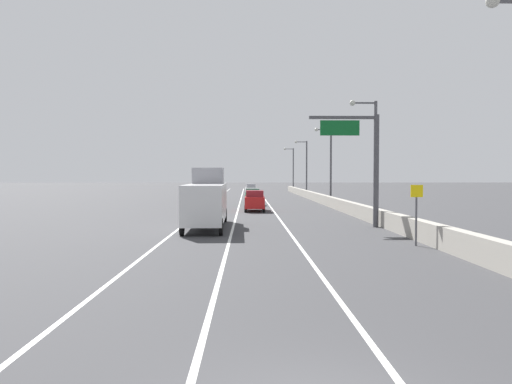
% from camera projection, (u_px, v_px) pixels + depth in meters
% --- Properties ---
extents(ground_plane, '(320.00, 320.00, 0.00)m').
position_uv_depth(ground_plane, '(255.00, 199.00, 70.97)').
color(ground_plane, '#38383A').
extents(lane_stripe_left, '(0.16, 130.00, 0.00)m').
position_uv_depth(lane_stripe_left, '(212.00, 203.00, 61.88)').
color(lane_stripe_left, silver).
rests_on(lane_stripe_left, ground_plane).
extents(lane_stripe_center, '(0.16, 130.00, 0.00)m').
position_uv_depth(lane_stripe_center, '(240.00, 203.00, 61.95)').
color(lane_stripe_center, silver).
rests_on(lane_stripe_center, ground_plane).
extents(lane_stripe_right, '(0.16, 130.00, 0.00)m').
position_uv_depth(lane_stripe_right, '(267.00, 203.00, 62.01)').
color(lane_stripe_right, silver).
rests_on(lane_stripe_right, ground_plane).
extents(jersey_barrier_right, '(0.60, 120.00, 1.10)m').
position_uv_depth(jersey_barrier_right, '(343.00, 206.00, 47.12)').
color(jersey_barrier_right, '#9E998E').
rests_on(jersey_barrier_right, ground_plane).
extents(overhead_sign_gantry, '(4.68, 0.36, 7.50)m').
position_uv_depth(overhead_sign_gantry, '(365.00, 156.00, 32.54)').
color(overhead_sign_gantry, '#47474C').
rests_on(overhead_sign_gantry, ground_plane).
extents(speed_advisory_sign, '(0.60, 0.11, 3.00)m').
position_uv_depth(speed_advisory_sign, '(416.00, 210.00, 23.99)').
color(speed_advisory_sign, '#4C4C51').
rests_on(speed_advisory_sign, ground_plane).
extents(lamp_post_right_second, '(2.14, 0.44, 9.23)m').
position_uv_depth(lamp_post_right_second, '(372.00, 151.00, 37.63)').
color(lamp_post_right_second, '#4C4C51').
rests_on(lamp_post_right_second, ground_plane).
extents(lamp_post_right_third, '(2.14, 0.44, 9.23)m').
position_uv_depth(lamp_post_right_third, '(329.00, 160.00, 59.58)').
color(lamp_post_right_third, '#4C4C51').
rests_on(lamp_post_right_third, ground_plane).
extents(lamp_post_right_fourth, '(2.14, 0.44, 9.23)m').
position_uv_depth(lamp_post_right_fourth, '(305.00, 164.00, 81.52)').
color(lamp_post_right_fourth, '#4C4C51').
rests_on(lamp_post_right_fourth, ground_plane).
extents(lamp_post_right_fifth, '(2.14, 0.44, 9.23)m').
position_uv_depth(lamp_post_right_fifth, '(292.00, 166.00, 103.46)').
color(lamp_post_right_fifth, '#4C4C51').
rests_on(lamp_post_right_fifth, ground_plane).
extents(car_white_0, '(1.96, 4.48, 1.96)m').
position_uv_depth(car_white_0, '(251.00, 189.00, 85.58)').
color(car_white_0, white).
rests_on(car_white_0, ground_plane).
extents(car_red_1, '(1.99, 4.61, 2.01)m').
position_uv_depth(car_red_1, '(255.00, 201.00, 47.26)').
color(car_red_1, red).
rests_on(car_red_1, ground_plane).
extents(car_green_2, '(1.85, 4.03, 1.87)m').
position_uv_depth(car_green_2, '(252.00, 197.00, 57.31)').
color(car_green_2, '#196033').
rests_on(car_green_2, ground_plane).
extents(box_truck, '(2.59, 9.70, 3.98)m').
position_uv_depth(box_truck, '(206.00, 200.00, 32.38)').
color(box_truck, silver).
rests_on(box_truck, ground_plane).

